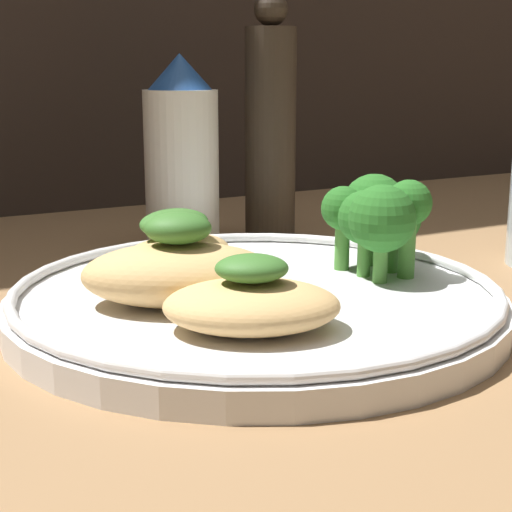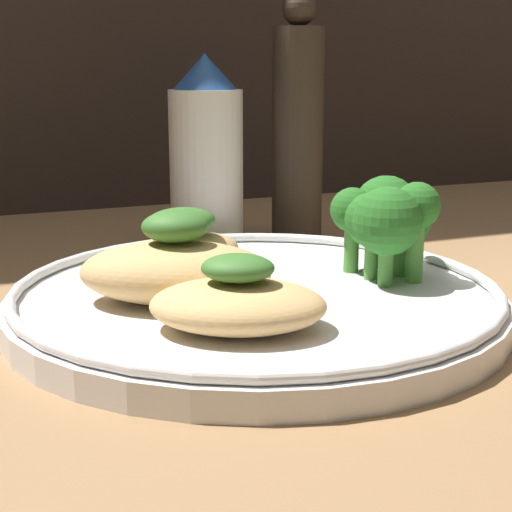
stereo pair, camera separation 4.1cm
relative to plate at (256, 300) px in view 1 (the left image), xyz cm
name	(u,v)px [view 1 (the left image)]	position (x,y,z in cm)	size (l,w,h in cm)	color
ground_plane	(256,326)	(0.00, 0.00, -1.49)	(180.00, 180.00, 1.00)	#936D47
plate	(256,300)	(0.00, 0.00, 0.00)	(26.42, 26.42, 2.00)	white
grilled_meat_front	(252,303)	(-3.13, -5.28, 1.71)	(9.89, 8.90, 3.54)	tan
grilled_meat_middle	(179,271)	(-4.42, 0.03, 2.15)	(11.37, 9.51, 4.71)	tan
grilled_meat_back	(175,250)	(-2.57, 4.85, 2.02)	(9.29, 7.51, 3.95)	tan
broccoli_bunch	(378,214)	(8.12, 0.23, 3.88)	(5.94, 7.32, 5.62)	#4C8E38
sauce_bottle	(182,157)	(3.38, 17.34, 5.75)	(5.40, 5.40, 14.09)	white
pepper_grinder	(270,128)	(10.81, 17.34, 7.61)	(3.90, 3.90, 18.58)	#382D23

